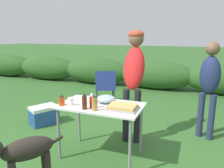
{
  "coord_description": "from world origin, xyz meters",
  "views": [
    {
      "loc": [
        1.13,
        -2.5,
        1.65
      ],
      "look_at": [
        -0.07,
        0.59,
        0.89
      ],
      "focal_mm": 35.0,
      "sensor_mm": 36.0,
      "label": 1
    }
  ],
  "objects_px": {
    "hot_sauce_bottle": "(62,100)",
    "dog": "(24,154)",
    "food_tray": "(123,107)",
    "spice_jar": "(95,103)",
    "folding_table": "(101,110)",
    "mixing_bowl": "(106,99)",
    "camp_chair_green_behind_table": "(105,85)",
    "bbq_sauce_bottle": "(84,101)",
    "standing_person_in_gray_fleece": "(209,81)",
    "plate_stack": "(88,100)",
    "cooler_box": "(44,115)",
    "paper_cup_stack": "(71,101)",
    "standing_person_with_beanie": "(134,70)",
    "ketchup_bottle": "(92,101)"
  },
  "relations": [
    {
      "from": "food_tray",
      "to": "bbq_sauce_bottle",
      "type": "relative_size",
      "value": 1.85
    },
    {
      "from": "cooler_box",
      "to": "plate_stack",
      "type": "bearing_deg",
      "value": -85.99
    },
    {
      "from": "folding_table",
      "to": "standing_person_with_beanie",
      "type": "bearing_deg",
      "value": 69.51
    },
    {
      "from": "paper_cup_stack",
      "to": "hot_sauce_bottle",
      "type": "bearing_deg",
      "value": -157.97
    },
    {
      "from": "food_tray",
      "to": "spice_jar",
      "type": "xyz_separation_m",
      "value": [
        -0.3,
        -0.17,
        0.07
      ]
    },
    {
      "from": "dog",
      "to": "paper_cup_stack",
      "type": "bearing_deg",
      "value": -55.08
    },
    {
      "from": "folding_table",
      "to": "cooler_box",
      "type": "distance_m",
      "value": 1.67
    },
    {
      "from": "cooler_box",
      "to": "folding_table",
      "type": "bearing_deg",
      "value": -85.02
    },
    {
      "from": "plate_stack",
      "to": "cooler_box",
      "type": "relative_size",
      "value": 0.37
    },
    {
      "from": "folding_table",
      "to": "mixing_bowl",
      "type": "xyz_separation_m",
      "value": [
        0.02,
        0.13,
        0.13
      ]
    },
    {
      "from": "folding_table",
      "to": "bbq_sauce_bottle",
      "type": "bearing_deg",
      "value": -117.56
    },
    {
      "from": "mixing_bowl",
      "to": "camp_chair_green_behind_table",
      "type": "relative_size",
      "value": 0.31
    },
    {
      "from": "bbq_sauce_bottle",
      "to": "ketchup_bottle",
      "type": "bearing_deg",
      "value": 44.34
    },
    {
      "from": "folding_table",
      "to": "dog",
      "type": "relative_size",
      "value": 1.55
    },
    {
      "from": "paper_cup_stack",
      "to": "bbq_sauce_bottle",
      "type": "relative_size",
      "value": 0.48
    },
    {
      "from": "plate_stack",
      "to": "camp_chair_green_behind_table",
      "type": "bearing_deg",
      "value": 106.64
    },
    {
      "from": "plate_stack",
      "to": "paper_cup_stack",
      "type": "bearing_deg",
      "value": -123.18
    },
    {
      "from": "food_tray",
      "to": "plate_stack",
      "type": "bearing_deg",
      "value": 166.69
    },
    {
      "from": "hot_sauce_bottle",
      "to": "standing_person_in_gray_fleece",
      "type": "relative_size",
      "value": 0.09
    },
    {
      "from": "plate_stack",
      "to": "spice_jar",
      "type": "distance_m",
      "value": 0.39
    },
    {
      "from": "paper_cup_stack",
      "to": "dog",
      "type": "distance_m",
      "value": 0.91
    },
    {
      "from": "cooler_box",
      "to": "paper_cup_stack",
      "type": "bearing_deg",
      "value": -97.09
    },
    {
      "from": "folding_table",
      "to": "standing_person_in_gray_fleece",
      "type": "height_order",
      "value": "standing_person_in_gray_fleece"
    },
    {
      "from": "folding_table",
      "to": "standing_person_in_gray_fleece",
      "type": "xyz_separation_m",
      "value": [
        1.35,
        1.11,
        0.27
      ]
    },
    {
      "from": "plate_stack",
      "to": "spice_jar",
      "type": "bearing_deg",
      "value": -51.22
    },
    {
      "from": "hot_sauce_bottle",
      "to": "standing_person_with_beanie",
      "type": "distance_m",
      "value": 1.18
    },
    {
      "from": "mixing_bowl",
      "to": "spice_jar",
      "type": "bearing_deg",
      "value": -90.13
    },
    {
      "from": "standing_person_in_gray_fleece",
      "to": "spice_jar",
      "type": "bearing_deg",
      "value": -111.56
    },
    {
      "from": "standing_person_with_beanie",
      "to": "dog",
      "type": "xyz_separation_m",
      "value": [
        -0.64,
        -1.7,
        -0.61
      ]
    },
    {
      "from": "paper_cup_stack",
      "to": "cooler_box",
      "type": "xyz_separation_m",
      "value": [
        -1.1,
        0.8,
        -0.62
      ]
    },
    {
      "from": "food_tray",
      "to": "camp_chair_green_behind_table",
      "type": "height_order",
      "value": "camp_chair_green_behind_table"
    },
    {
      "from": "spice_jar",
      "to": "hot_sauce_bottle",
      "type": "height_order",
      "value": "spice_jar"
    },
    {
      "from": "dog",
      "to": "folding_table",
      "type": "bearing_deg",
      "value": -74.19
    },
    {
      "from": "hot_sauce_bottle",
      "to": "dog",
      "type": "bearing_deg",
      "value": -83.75
    },
    {
      "from": "bbq_sauce_bottle",
      "to": "standing_person_in_gray_fleece",
      "type": "xyz_separation_m",
      "value": [
        1.46,
        1.34,
        0.1
      ]
    },
    {
      "from": "ketchup_bottle",
      "to": "bbq_sauce_bottle",
      "type": "bearing_deg",
      "value": -135.66
    },
    {
      "from": "mixing_bowl",
      "to": "ketchup_bottle",
      "type": "distance_m",
      "value": 0.3
    },
    {
      "from": "folding_table",
      "to": "bbq_sauce_bottle",
      "type": "height_order",
      "value": "bbq_sauce_bottle"
    },
    {
      "from": "bbq_sauce_bottle",
      "to": "cooler_box",
      "type": "xyz_separation_m",
      "value": [
        -1.34,
        0.87,
        -0.67
      ]
    },
    {
      "from": "dog",
      "to": "cooler_box",
      "type": "xyz_separation_m",
      "value": [
        -1.08,
        1.66,
        -0.33
      ]
    },
    {
      "from": "camp_chair_green_behind_table",
      "to": "dog",
      "type": "bearing_deg",
      "value": -107.49
    },
    {
      "from": "food_tray",
      "to": "cooler_box",
      "type": "bearing_deg",
      "value": 158.5
    },
    {
      "from": "spice_jar",
      "to": "standing_person_with_beanie",
      "type": "distance_m",
      "value": 0.98
    },
    {
      "from": "food_tray",
      "to": "mixing_bowl",
      "type": "bearing_deg",
      "value": 148.55
    },
    {
      "from": "standing_person_in_gray_fleece",
      "to": "cooler_box",
      "type": "distance_m",
      "value": 2.95
    },
    {
      "from": "plate_stack",
      "to": "hot_sauce_bottle",
      "type": "relative_size",
      "value": 1.47
    },
    {
      "from": "food_tray",
      "to": "camp_chair_green_behind_table",
      "type": "bearing_deg",
      "value": 117.82
    },
    {
      "from": "food_tray",
      "to": "hot_sauce_bottle",
      "type": "distance_m",
      "value": 0.8
    },
    {
      "from": "hot_sauce_bottle",
      "to": "cooler_box",
      "type": "xyz_separation_m",
      "value": [
        -0.99,
        0.84,
        -0.64
      ]
    },
    {
      "from": "food_tray",
      "to": "mixing_bowl",
      "type": "distance_m",
      "value": 0.35
    }
  ]
}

